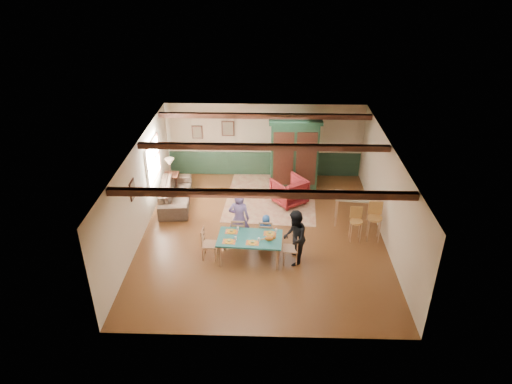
{
  "coord_description": "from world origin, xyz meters",
  "views": [
    {
      "loc": [
        0.15,
        -11.23,
        7.47
      ],
      "look_at": [
        -0.2,
        0.48,
        1.15
      ],
      "focal_mm": 32.0,
      "sensor_mm": 36.0,
      "label": 1
    }
  ],
  "objects_px": {
    "person_child": "(266,230)",
    "table_lamp": "(170,167)",
    "end_table": "(171,183)",
    "armoire": "(294,154)",
    "bar_stool_left": "(356,225)",
    "dining_table": "(250,249)",
    "dining_chair_end_right": "(291,248)",
    "person_woman": "(295,238)",
    "bar_stool_right": "(374,222)",
    "dining_chair_end_left": "(210,244)",
    "dining_chair_far_right": "(266,233)",
    "sofa": "(175,194)",
    "dining_chair_far_left": "(239,231)",
    "counter_table": "(353,209)",
    "armchair": "(289,191)",
    "cat": "(269,238)",
    "person_man": "(239,219)"
  },
  "relations": [
    {
      "from": "sofa",
      "to": "end_table",
      "type": "height_order",
      "value": "sofa"
    },
    {
      "from": "dining_chair_end_right",
      "to": "person_man",
      "type": "relative_size",
      "value": 0.55
    },
    {
      "from": "dining_chair_far_left",
      "to": "bar_stool_right",
      "type": "relative_size",
      "value": 0.77
    },
    {
      "from": "dining_chair_end_right",
      "to": "armchair",
      "type": "bearing_deg",
      "value": -177.73
    },
    {
      "from": "dining_chair_far_right",
      "to": "sofa",
      "type": "distance_m",
      "value": 3.8
    },
    {
      "from": "dining_chair_end_left",
      "to": "table_lamp",
      "type": "distance_m",
      "value": 4.21
    },
    {
      "from": "counter_table",
      "to": "bar_stool_left",
      "type": "distance_m",
      "value": 0.94
    },
    {
      "from": "person_man",
      "to": "counter_table",
      "type": "distance_m",
      "value": 3.58
    },
    {
      "from": "dining_chair_end_right",
      "to": "armoire",
      "type": "bearing_deg",
      "value": -179.81
    },
    {
      "from": "dining_chair_end_left",
      "to": "person_woman",
      "type": "distance_m",
      "value": 2.28
    },
    {
      "from": "end_table",
      "to": "cat",
      "type": "bearing_deg",
      "value": -49.71
    },
    {
      "from": "sofa",
      "to": "table_lamp",
      "type": "xyz_separation_m",
      "value": [
        -0.3,
        0.85,
        0.58
      ]
    },
    {
      "from": "person_woman",
      "to": "bar_stool_right",
      "type": "relative_size",
      "value": 1.34
    },
    {
      "from": "dining_table",
      "to": "person_woman",
      "type": "height_order",
      "value": "person_woman"
    },
    {
      "from": "armoire",
      "to": "bar_stool_left",
      "type": "xyz_separation_m",
      "value": [
        1.63,
        -3.32,
        -0.73
      ]
    },
    {
      "from": "dining_chair_end_right",
      "to": "sofa",
      "type": "xyz_separation_m",
      "value": [
        -3.64,
        3.07,
        -0.1
      ]
    },
    {
      "from": "armchair",
      "to": "end_table",
      "type": "bearing_deg",
      "value": -45.41
    },
    {
      "from": "end_table",
      "to": "bar_stool_left",
      "type": "height_order",
      "value": "bar_stool_left"
    },
    {
      "from": "person_child",
      "to": "end_table",
      "type": "height_order",
      "value": "person_child"
    },
    {
      "from": "person_man",
      "to": "dining_chair_far_left",
      "type": "bearing_deg",
      "value": 90.0
    },
    {
      "from": "table_lamp",
      "to": "armoire",
      "type": "bearing_deg",
      "value": 6.59
    },
    {
      "from": "person_man",
      "to": "bar_stool_left",
      "type": "bearing_deg",
      "value": -172.28
    },
    {
      "from": "dining_chair_end_right",
      "to": "counter_table",
      "type": "relative_size",
      "value": 0.79
    },
    {
      "from": "end_table",
      "to": "sofa",
      "type": "bearing_deg",
      "value": -70.57
    },
    {
      "from": "end_table",
      "to": "bar_stool_left",
      "type": "xyz_separation_m",
      "value": [
        5.83,
        -2.84,
        0.19
      ]
    },
    {
      "from": "dining_chair_end_right",
      "to": "armchair",
      "type": "xyz_separation_m",
      "value": [
        0.07,
        3.21,
        -0.01
      ]
    },
    {
      "from": "dining_chair_end_left",
      "to": "dining_table",
      "type": "bearing_deg",
      "value": -90.0
    },
    {
      "from": "armoire",
      "to": "bar_stool_left",
      "type": "bearing_deg",
      "value": -65.11
    },
    {
      "from": "dining_chair_end_right",
      "to": "sofa",
      "type": "height_order",
      "value": "dining_chair_end_right"
    },
    {
      "from": "person_child",
      "to": "table_lamp",
      "type": "height_order",
      "value": "table_lamp"
    },
    {
      "from": "cat",
      "to": "bar_stool_left",
      "type": "bearing_deg",
      "value": 28.46
    },
    {
      "from": "dining_chair_end_right",
      "to": "bar_stool_left",
      "type": "bearing_deg",
      "value": 123.37
    },
    {
      "from": "dining_chair_far_left",
      "to": "dining_chair_end_right",
      "type": "xyz_separation_m",
      "value": [
        1.41,
        -0.77,
        0.0
      ]
    },
    {
      "from": "person_child",
      "to": "counter_table",
      "type": "distance_m",
      "value": 2.89
    },
    {
      "from": "cat",
      "to": "end_table",
      "type": "height_order",
      "value": "cat"
    },
    {
      "from": "cat",
      "to": "counter_table",
      "type": "xyz_separation_m",
      "value": [
        2.53,
        2.08,
        -0.32
      ]
    },
    {
      "from": "dining_chair_far_right",
      "to": "counter_table",
      "type": "distance_m",
      "value": 2.92
    },
    {
      "from": "person_man",
      "to": "dining_chair_end_right",
      "type": "bearing_deg",
      "value": 152.7
    },
    {
      "from": "dining_chair_far_left",
      "to": "cat",
      "type": "height_order",
      "value": "dining_chair_far_left"
    },
    {
      "from": "dining_chair_end_left",
      "to": "end_table",
      "type": "relative_size",
      "value": 1.41
    },
    {
      "from": "sofa",
      "to": "table_lamp",
      "type": "height_order",
      "value": "table_lamp"
    },
    {
      "from": "end_table",
      "to": "dining_chair_far_right",
      "type": "bearing_deg",
      "value": -44.3
    },
    {
      "from": "dining_chair_far_left",
      "to": "dining_chair_end_left",
      "type": "distance_m",
      "value": 0.98
    },
    {
      "from": "bar_stool_right",
      "to": "person_woman",
      "type": "bearing_deg",
      "value": -146.35
    },
    {
      "from": "end_table",
      "to": "table_lamp",
      "type": "height_order",
      "value": "table_lamp"
    },
    {
      "from": "armchair",
      "to": "person_man",
      "type": "bearing_deg",
      "value": 22.62
    },
    {
      "from": "person_man",
      "to": "armchair",
      "type": "distance_m",
      "value": 2.82
    },
    {
      "from": "person_child",
      "to": "counter_table",
      "type": "bearing_deg",
      "value": -151.4
    },
    {
      "from": "dining_table",
      "to": "dining_chair_end_right",
      "type": "relative_size",
      "value": 1.89
    },
    {
      "from": "dining_chair_far_left",
      "to": "dining_chair_end_left",
      "type": "height_order",
      "value": "same"
    }
  ]
}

